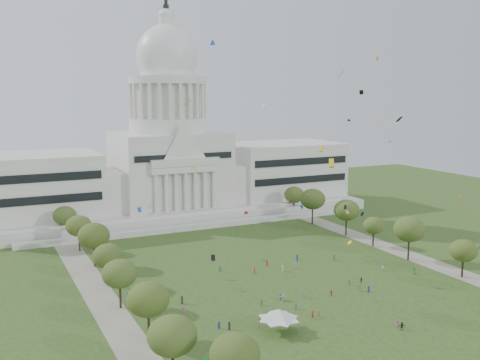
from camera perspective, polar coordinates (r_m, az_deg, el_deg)
The scene contains 32 objects.
ground at distance 142.66m, azimuth 8.04°, elevation -12.15°, with size 400.00×400.00×0.00m, color #30481C.
capitol at distance 237.74m, azimuth -7.19°, elevation 1.91°, with size 160.00×64.50×91.30m.
path_left at distance 151.65m, azimuth -14.29°, elevation -11.04°, with size 8.00×160.00×0.04m, color gray.
path_right at distance 193.24m, azimuth 15.03°, elevation -6.70°, with size 8.00×160.00×0.04m, color gray.
row_tree_l_0 at distance 102.44m, azimuth -6.90°, elevation -15.44°, with size 8.85×8.85×12.59m.
row_tree_l_1 at distance 119.29m, azimuth -9.33°, elevation -11.89°, with size 8.86×8.86×12.59m.
row_tree_r_1 at distance 168.19m, azimuth 21.76°, elevation -6.69°, with size 7.58×7.58×10.78m.
row_tree_l_2 at distance 137.73m, azimuth -12.14°, elevation -9.29°, with size 8.42×8.42×11.97m.
row_tree_r_2 at distance 179.32m, azimuth 16.83°, elevation -4.81°, with size 9.55×9.55×13.58m.
row_tree_l_3 at distance 153.51m, azimuth -13.26°, elevation -7.53°, with size 8.12×8.12×11.55m.
row_tree_r_3 at distance 192.56m, azimuth 13.43°, elevation -4.52°, with size 7.01×7.01×9.98m.
row_tree_l_4 at distance 170.72m, azimuth -14.64°, elevation -5.50°, with size 9.29×9.29×13.21m.
row_tree_r_4 at distance 204.25m, azimuth 10.78°, elevation -3.03°, with size 9.19×9.19×13.06m.
row_tree_l_5 at distance 188.55m, azimuth -16.07°, elevation -4.50°, with size 8.33×8.33×11.85m.
row_tree_r_5 at distance 219.61m, azimuth 7.40°, elevation -1.94°, with size 9.82×9.82×13.96m.
row_tree_l_6 at distance 205.84m, azimuth -17.38°, elevation -3.48°, with size 8.19×8.19×11.64m.
row_tree_r_6 at distance 236.08m, azimuth 5.52°, elevation -1.49°, with size 8.42×8.42×11.97m.
near_tree_0 at distance 96.36m, azimuth -0.53°, elevation -17.28°, with size 8.47×8.47×12.04m.
event_tent at distance 124.01m, azimuth 3.95°, elevation -13.41°, with size 10.04×10.04×5.17m.
person_0 at distance 168.48m, azimuth 17.28°, elevation -8.79°, with size 0.96×0.62×1.96m, color #33723F.
person_2 at distance 169.33m, azimuth 14.34°, elevation -8.56°, with size 0.97×0.60×2.00m, color silver.
person_3 at distance 154.79m, azimuth 11.01°, elevation -10.19°, with size 1.06×0.55×1.64m, color #4C4C51.
person_4 at distance 146.65m, azimuth 9.25°, elevation -11.26°, with size 0.91×0.50×1.55m, color #B21E1E.
person_5 at distance 141.76m, azimuth 4.43°, elevation -11.81°, with size 1.79×0.71×1.93m, color silver.
person_6 at distance 131.98m, azimuth 15.69°, elevation -13.83°, with size 0.77×0.50×1.57m, color #994C8C.
person_7 at distance 132.51m, azimuth 7.38°, elevation -13.39°, with size 0.68×0.50×1.88m, color #B21E1E.
person_8 at distance 138.87m, azimuth 2.19°, elevation -12.34°, with size 0.72×0.44×1.48m, color olive.
person_9 at distance 151.26m, azimuth 12.10°, elevation -10.65°, with size 1.16×0.60×1.80m, color #4C4C51.
person_10 at distance 157.51m, azimuth 12.22°, elevation -9.90°, with size 0.93×0.51×1.59m, color #26262B.
person_11 at distance 130.64m, azimuth 16.12°, elevation -14.05°, with size 1.62×0.64×1.75m, color #26262B.
distant_crowd at distance 148.77m, azimuth 0.98°, elevation -10.81°, with size 65.75×40.21×1.95m.
kite_swarm at distance 144.06m, azimuth 7.36°, elevation 0.88°, with size 86.67×104.35×60.20m.
Camera 1 is at (-74.71, -110.25, 51.15)m, focal length 42.00 mm.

